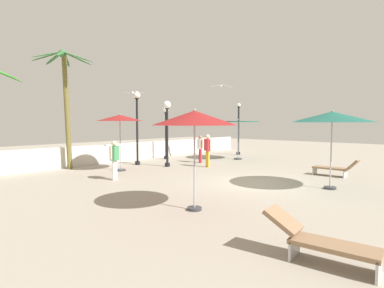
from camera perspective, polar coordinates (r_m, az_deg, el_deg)
name	(u,v)px	position (r m, az deg, el deg)	size (l,w,h in m)	color
ground_plane	(259,184)	(12.53, 12.16, -7.13)	(56.00, 56.00, 0.00)	#9E9384
boundary_wall	(110,153)	(19.20, -14.68, -1.67)	(25.20, 0.30, 1.09)	silver
patio_umbrella_0	(120,119)	(15.71, -13.03, 4.54)	(2.24, 2.24, 2.83)	#333338
patio_umbrella_1	(238,124)	(20.25, 8.44, 3.71)	(2.66, 2.66, 2.61)	#333338
patio_umbrella_2	(195,119)	(8.39, 0.46, 4.66)	(2.30, 2.30, 2.76)	#333338
patio_umbrella_3	(332,117)	(12.16, 24.22, 4.46)	(2.88, 2.88, 2.83)	#333338
palm_tree_1	(66,92)	(17.05, -22.09, 8.82)	(2.96, 2.95, 5.99)	brown
lamp_post_0	(167,123)	(16.83, -4.56, 3.89)	(0.42, 0.42, 3.54)	black
lamp_post_1	(239,128)	(23.25, 8.49, 2.93)	(0.28, 0.28, 3.79)	black
lamp_post_2	(137,117)	(17.76, -10.00, 4.84)	(0.40, 0.40, 4.11)	black
lamp_post_3	(166,127)	(20.34, -4.78, 3.14)	(0.37, 0.37, 3.38)	black
lounge_chair_0	(319,240)	(5.96, 22.22, -15.91)	(0.68, 1.90, 0.83)	#B7B7BC
lounge_chair_1	(336,168)	(15.24, 24.77, -3.96)	(0.55, 1.89, 0.84)	#B7B7BC
guest_0	(200,146)	(18.44, 1.54, -0.39)	(0.37, 0.51, 1.63)	#D8333F
guest_1	(115,156)	(13.29, -13.96, -2.20)	(0.53, 0.35, 1.64)	silver
guest_2	(208,147)	(16.65, 2.87, -0.60)	(0.33, 0.54, 1.75)	gold
seagull_0	(221,86)	(19.93, 5.34, 10.51)	(0.80, 1.25, 0.22)	white
seagull_1	(134,93)	(16.94, -10.63, 9.17)	(0.62, 1.00, 0.14)	white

